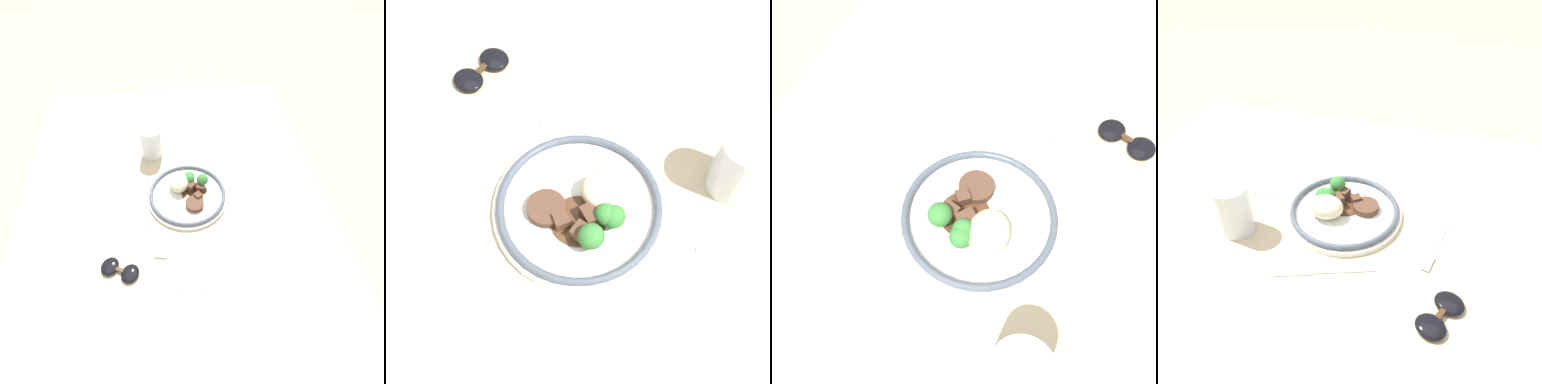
% 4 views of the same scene
% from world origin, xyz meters
% --- Properties ---
extents(ground_plane, '(8.00, 8.00, 0.00)m').
position_xyz_m(ground_plane, '(0.00, 0.00, 0.00)').
color(ground_plane, tan).
extents(dining_table, '(1.29, 0.96, 0.04)m').
position_xyz_m(dining_table, '(0.00, 0.00, 0.02)').
color(dining_table, beige).
rests_on(dining_table, ground).
extents(napkin, '(0.16, 0.13, 0.00)m').
position_xyz_m(napkin, '(-0.18, -0.03, 0.04)').
color(napkin, white).
rests_on(napkin, dining_table).
extents(plate, '(0.25, 0.25, 0.06)m').
position_xyz_m(plate, '(0.05, -0.05, 0.05)').
color(plate, white).
rests_on(plate, dining_table).
extents(juice_glass, '(0.07, 0.07, 0.11)m').
position_xyz_m(juice_glass, '(0.25, 0.06, 0.09)').
color(juice_glass, orange).
rests_on(juice_glass, dining_table).
extents(fork, '(0.05, 0.17, 0.00)m').
position_xyz_m(fork, '(-0.16, 0.00, 0.04)').
color(fork, '#B7B7BC').
rests_on(fork, napkin).
extents(knife, '(0.20, 0.08, 0.00)m').
position_xyz_m(knife, '(0.05, 0.13, 0.04)').
color(knife, '#B7B7BC').
rests_on(knife, dining_table).
extents(spoon, '(0.17, 0.02, 0.01)m').
position_xyz_m(spoon, '(0.34, -0.05, 0.04)').
color(spoon, '#B7B7BC').
rests_on(spoon, dining_table).
extents(sunglasses, '(0.10, 0.12, 0.02)m').
position_xyz_m(sunglasses, '(-0.18, 0.16, 0.05)').
color(sunglasses, black).
rests_on(sunglasses, dining_table).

